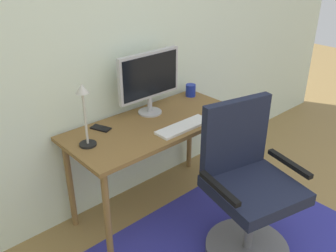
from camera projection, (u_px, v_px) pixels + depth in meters
wall_back at (100, 40)px, 2.56m from camera, size 6.00×0.10×2.60m
area_rug at (235, 243)px, 2.62m from camera, size 1.73×1.29×0.01m
desk at (155, 133)px, 2.71m from camera, size 1.32×0.60×0.74m
monitor at (149, 78)px, 2.70m from camera, size 0.53×0.18×0.47m
keyboard at (183, 127)px, 2.60m from camera, size 0.43×0.13×0.02m
computer_mouse at (215, 115)px, 2.76m from camera, size 0.06×0.10×0.03m
coffee_cup at (191, 90)px, 3.11m from camera, size 0.08×0.08×0.10m
cell_phone at (101, 128)px, 2.58m from camera, size 0.11×0.16×0.01m
desk_lamp at (84, 109)px, 2.26m from camera, size 0.11×0.11×0.42m
office_chair at (247, 194)px, 2.41m from camera, size 0.66×0.62×1.04m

